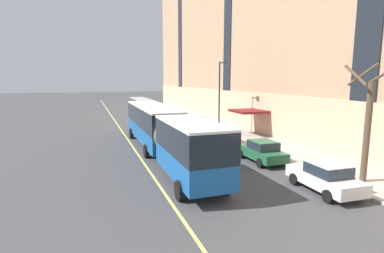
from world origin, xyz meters
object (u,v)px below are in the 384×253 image
(parked_car_red_0, at_px, (221,134))
(parked_car_darkgray_4, at_px, (178,117))
(city_bus, at_px, (162,130))
(parked_car_green_3, at_px, (197,124))
(parked_car_white_5, at_px, (325,177))
(street_tree_mid_block, at_px, (367,122))
(parked_car_red_2, at_px, (166,112))
(parked_car_green_6, at_px, (262,151))
(street_lamp, at_px, (220,90))

(parked_car_red_0, distance_m, parked_car_darkgray_4, 14.07)
(city_bus, relative_size, parked_car_green_3, 4.69)
(city_bus, height_order, parked_car_white_5, city_bus)
(parked_car_green_3, xyz_separation_m, street_tree_mid_block, (2.69, -19.91, 2.72))
(parked_car_red_0, distance_m, parked_car_white_5, 12.99)
(city_bus, height_order, parked_car_red_0, city_bus)
(parked_car_red_2, bearing_deg, parked_car_white_5, -90.12)
(parked_car_red_0, relative_size, parked_car_darkgray_4, 1.08)
(parked_car_white_5, bearing_deg, parked_car_green_6, 90.12)
(city_bus, height_order, street_lamp, street_lamp)
(city_bus, relative_size, parked_car_white_5, 4.64)
(city_bus, height_order, parked_car_green_3, city_bus)
(parked_car_darkgray_4, xyz_separation_m, parked_car_green_6, (-0.00, -20.98, -0.00))
(parked_car_red_2, height_order, parked_car_green_6, same)
(parked_car_white_5, bearing_deg, street_tree_mid_block, 6.12)
(city_bus, xyz_separation_m, parked_car_green_6, (6.32, -3.80, -1.30))
(parked_car_red_0, height_order, street_tree_mid_block, street_tree_mid_block)
(city_bus, height_order, parked_car_red_2, city_bus)
(parked_car_green_6, bearing_deg, city_bus, 149.00)
(parked_car_red_2, xyz_separation_m, parked_car_white_5, (-0.07, -33.94, 0.00))
(parked_car_green_3, bearing_deg, city_bus, -122.39)
(parked_car_green_3, distance_m, parked_car_white_5, 20.23)
(parked_car_green_3, xyz_separation_m, parked_car_darkgray_4, (-0.25, 6.83, 0.00))
(parked_car_green_6, bearing_deg, parked_car_red_2, 89.83)
(parked_car_darkgray_4, bearing_deg, parked_car_red_0, -90.05)
(parked_car_white_5, height_order, parked_car_green_6, same)
(city_bus, relative_size, parked_car_green_6, 4.71)
(parked_car_darkgray_4, relative_size, parked_car_white_5, 1.01)
(parked_car_red_0, height_order, parked_car_white_5, same)
(parked_car_green_3, bearing_deg, street_lamp, -58.88)
(parked_car_green_3, distance_m, street_lamp, 5.08)
(parked_car_red_2, height_order, parked_car_white_5, same)
(parked_car_green_6, bearing_deg, parked_car_red_0, 90.09)
(parked_car_red_2, bearing_deg, parked_car_green_6, -90.17)
(parked_car_darkgray_4, bearing_deg, parked_car_red_2, 89.32)
(parked_car_red_2, bearing_deg, parked_car_red_0, -90.26)
(parked_car_red_0, bearing_deg, parked_car_darkgray_4, 89.95)
(parked_car_white_5, height_order, street_tree_mid_block, street_tree_mid_block)
(city_bus, bearing_deg, parked_car_red_0, 26.28)
(parked_car_red_0, bearing_deg, parked_car_green_6, -89.91)
(parked_car_green_3, xyz_separation_m, parked_car_white_5, (-0.24, -20.23, 0.00))
(city_bus, bearing_deg, parked_car_green_6, -31.00)
(parked_car_green_3, height_order, parked_car_darkgray_4, same)
(parked_car_white_5, bearing_deg, street_lamp, 83.81)
(parked_car_darkgray_4, bearing_deg, parked_car_white_5, -89.98)
(city_bus, bearing_deg, parked_car_white_5, -57.32)
(parked_car_red_0, bearing_deg, street_lamp, 66.86)
(parked_car_red_2, xyz_separation_m, street_tree_mid_block, (2.86, -33.62, 2.72))
(parked_car_darkgray_4, relative_size, parked_car_green_6, 1.02)
(street_tree_mid_block, bearing_deg, parked_car_green_6, 117.06)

